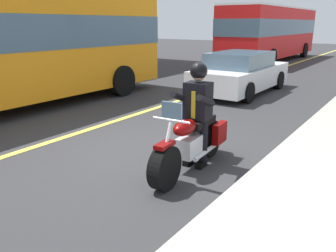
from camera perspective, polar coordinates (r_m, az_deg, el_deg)
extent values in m
plane|color=#333335|center=(6.54, -2.93, -4.23)|extent=(80.00, 80.00, 0.00)
cube|color=#E5DB4C|center=(7.87, -14.50, -1.07)|extent=(60.00, 0.16, 0.01)
cylinder|color=black|center=(5.00, -0.55, -6.92)|extent=(0.67, 0.25, 0.66)
cylinder|color=black|center=(6.28, 6.79, -2.01)|extent=(0.67, 0.25, 0.66)
cube|color=silver|center=(5.61, 3.69, -3.26)|extent=(0.58, 0.32, 0.32)
ellipsoid|color=#720505|center=(5.33, 2.78, -0.25)|extent=(0.58, 0.32, 0.24)
cube|color=black|center=(5.81, 5.32, 0.73)|extent=(0.72, 0.33, 0.12)
cube|color=#720505|center=(6.11, 8.53, -1.13)|extent=(0.41, 0.15, 0.36)
cube|color=#720505|center=(6.28, 4.82, -0.52)|extent=(0.41, 0.15, 0.36)
cylinder|color=silver|center=(4.91, -0.44, -3.95)|extent=(0.35, 0.08, 0.76)
cylinder|color=silver|center=(4.92, 0.52, 0.98)|extent=(0.08, 0.60, 0.04)
cube|color=#720505|center=(4.87, -0.56, -3.14)|extent=(0.37, 0.19, 0.06)
cylinder|color=silver|center=(5.86, 6.40, -4.13)|extent=(0.90, 0.15, 0.08)
cube|color=slate|center=(4.90, 0.64, 2.38)|extent=(0.06, 0.32, 0.28)
cylinder|color=black|center=(5.78, 5.88, -2.73)|extent=(0.14, 0.14, 0.84)
cube|color=black|center=(5.86, 5.52, -6.31)|extent=(0.27, 0.13, 0.10)
cylinder|color=black|center=(5.87, 3.76, -2.34)|extent=(0.14, 0.14, 0.84)
cube|color=black|center=(5.96, 3.43, -5.87)|extent=(0.27, 0.13, 0.10)
cube|color=black|center=(5.63, 4.98, 4.21)|extent=(0.35, 0.42, 0.60)
cube|color=#B28C14|center=(5.50, 4.24, 3.50)|extent=(0.03, 0.07, 0.44)
cylinder|color=black|center=(5.37, 6.27, 4.21)|extent=(0.56, 0.14, 0.28)
cylinder|color=black|center=(5.56, 2.14, 4.73)|extent=(0.56, 0.14, 0.28)
sphere|color=tan|center=(5.56, 5.09, 8.54)|extent=(0.22, 0.22, 0.22)
sphere|color=black|center=(5.55, 5.11, 9.05)|extent=(0.28, 0.28, 0.28)
cube|color=slate|center=(13.67, -6.15, 15.19)|extent=(0.06, 2.40, 1.90)
cylinder|color=black|center=(13.33, -15.33, 8.18)|extent=(1.00, 0.30, 1.00)
cylinder|color=black|center=(11.60, -7.62, 7.44)|extent=(1.00, 0.30, 1.00)
cube|color=red|center=(23.51, 16.78, 14.63)|extent=(11.00, 2.50, 2.85)
cube|color=slate|center=(23.50, 16.85, 15.42)|extent=(11.04, 2.52, 0.90)
cube|color=slate|center=(28.76, 20.51, 14.99)|extent=(0.06, 2.40, 1.90)
cube|color=white|center=(23.52, 17.10, 18.21)|extent=(11.00, 2.50, 0.10)
cylinder|color=black|center=(27.36, 16.64, 12.15)|extent=(1.00, 0.30, 1.00)
cylinder|color=black|center=(26.68, 21.60, 11.59)|extent=(1.00, 0.30, 1.00)
cylinder|color=black|center=(21.06, 10.45, 11.40)|extent=(1.00, 0.30, 1.00)
cylinder|color=black|center=(20.17, 16.74, 10.77)|extent=(1.00, 0.30, 1.00)
cube|color=white|center=(12.32, 12.05, 7.99)|extent=(4.60, 1.80, 0.70)
cube|color=slate|center=(12.07, 11.83, 10.47)|extent=(2.40, 1.60, 0.60)
cylinder|color=black|center=(14.01, 11.17, 8.10)|extent=(0.64, 0.22, 0.64)
cylinder|color=black|center=(13.41, 17.84, 7.25)|extent=(0.64, 0.22, 0.64)
cylinder|color=black|center=(11.45, 5.14, 6.49)|extent=(0.64, 0.22, 0.64)
cylinder|color=black|center=(10.72, 13.05, 5.42)|extent=(0.64, 0.22, 0.64)
cube|color=slate|center=(21.37, -8.87, 15.58)|extent=(1.10, 0.06, 1.60)
cube|color=slate|center=(18.00, -20.63, 14.59)|extent=(1.10, 0.06, 1.60)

